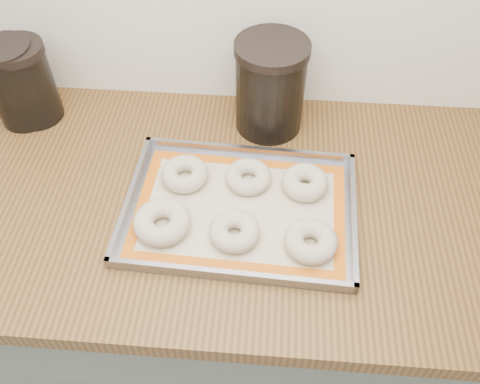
# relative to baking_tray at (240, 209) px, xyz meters

# --- Properties ---
(cabinet) EXTENTS (3.00, 0.65, 0.86)m
(cabinet) POSITION_rel_baking_tray_xyz_m (-0.24, 0.04, -0.48)
(cabinet) COLOR slate
(cabinet) RESTS_ON floor
(countertop) EXTENTS (3.06, 0.68, 0.04)m
(countertop) POSITION_rel_baking_tray_xyz_m (-0.24, 0.04, -0.03)
(countertop) COLOR brown
(countertop) RESTS_ON cabinet
(baking_tray) EXTENTS (0.47, 0.35, 0.03)m
(baking_tray) POSITION_rel_baking_tray_xyz_m (0.00, 0.00, 0.00)
(baking_tray) COLOR gray
(baking_tray) RESTS_ON countertop
(baking_mat) EXTENTS (0.43, 0.31, 0.00)m
(baking_mat) POSITION_rel_baking_tray_xyz_m (0.00, 0.00, -0.00)
(baking_mat) COLOR #C6B793
(baking_mat) RESTS_ON baking_tray
(bagel_front_left) EXTENTS (0.13, 0.13, 0.04)m
(bagel_front_left) POSITION_rel_baking_tray_xyz_m (-0.15, -0.06, 0.02)
(bagel_front_left) COLOR #BBAB91
(bagel_front_left) RESTS_ON baking_mat
(bagel_front_mid) EXTENTS (0.12, 0.12, 0.04)m
(bagel_front_mid) POSITION_rel_baking_tray_xyz_m (-0.01, -0.07, 0.02)
(bagel_front_mid) COLOR #BBAB91
(bagel_front_mid) RESTS_ON baking_mat
(bagel_front_right) EXTENTS (0.11, 0.11, 0.04)m
(bagel_front_right) POSITION_rel_baking_tray_xyz_m (0.14, -0.08, 0.02)
(bagel_front_right) COLOR #BBAB91
(bagel_front_right) RESTS_ON baking_mat
(bagel_back_left) EXTENTS (0.12, 0.12, 0.04)m
(bagel_back_left) POSITION_rel_baking_tray_xyz_m (-0.12, 0.07, 0.02)
(bagel_back_left) COLOR #BBAB91
(bagel_back_left) RESTS_ON baking_mat
(bagel_back_mid) EXTENTS (0.10, 0.10, 0.03)m
(bagel_back_mid) POSITION_rel_baking_tray_xyz_m (0.01, 0.08, 0.01)
(bagel_back_mid) COLOR #BBAB91
(bagel_back_mid) RESTS_ON baking_mat
(bagel_back_right) EXTENTS (0.10, 0.10, 0.04)m
(bagel_back_right) POSITION_rel_baking_tray_xyz_m (0.13, 0.07, 0.02)
(bagel_back_right) COLOR #BBAB91
(bagel_back_right) RESTS_ON baking_mat
(canister_left) EXTENTS (0.12, 0.12, 0.20)m
(canister_left) POSITION_rel_baking_tray_xyz_m (-0.53, 0.25, 0.09)
(canister_left) COLOR black
(canister_left) RESTS_ON countertop
(canister_mid) EXTENTS (0.12, 0.12, 0.19)m
(canister_mid) POSITION_rel_baking_tray_xyz_m (-0.50, 0.26, 0.09)
(canister_mid) COLOR black
(canister_mid) RESTS_ON countertop
(canister_right) EXTENTS (0.16, 0.16, 0.22)m
(canister_right) POSITION_rel_baking_tray_xyz_m (0.05, 0.27, 0.10)
(canister_right) COLOR black
(canister_right) RESTS_ON countertop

